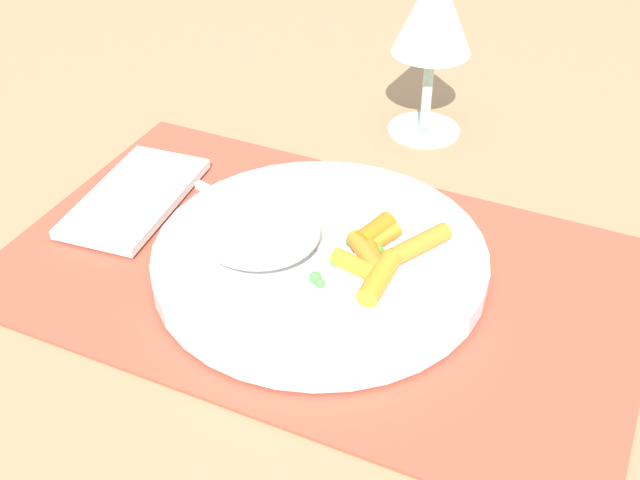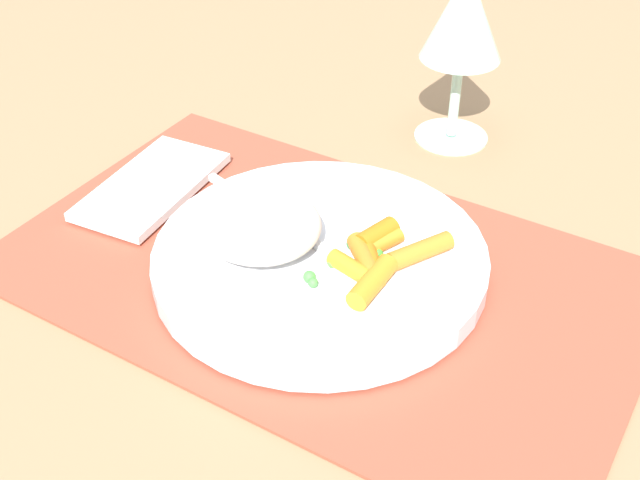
{
  "view_description": "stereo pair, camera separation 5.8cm",
  "coord_description": "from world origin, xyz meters",
  "px_view_note": "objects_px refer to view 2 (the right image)",
  "views": [
    {
      "loc": [
        0.21,
        -0.46,
        0.42
      ],
      "look_at": [
        0.0,
        0.0,
        0.03
      ],
      "focal_mm": 46.37,
      "sensor_mm": 36.0,
      "label": 1
    },
    {
      "loc": [
        0.26,
        -0.43,
        0.42
      ],
      "look_at": [
        0.0,
        0.0,
        0.03
      ],
      "focal_mm": 46.37,
      "sensor_mm": 36.0,
      "label": 2
    }
  ],
  "objects_px": {
    "carrot_portion": "(379,258)",
    "napkin": "(152,186)",
    "plate": "(320,260)",
    "fork": "(301,235)",
    "wine_glass": "(460,19)",
    "rice_mound": "(258,223)"
  },
  "relations": [
    {
      "from": "carrot_portion",
      "to": "napkin",
      "type": "height_order",
      "value": "carrot_portion"
    },
    {
      "from": "plate",
      "to": "fork",
      "type": "xyz_separation_m",
      "value": [
        -0.02,
        0.01,
        0.01
      ]
    },
    {
      "from": "fork",
      "to": "napkin",
      "type": "height_order",
      "value": "fork"
    },
    {
      "from": "plate",
      "to": "wine_glass",
      "type": "distance_m",
      "value": 0.27
    },
    {
      "from": "plate",
      "to": "napkin",
      "type": "relative_size",
      "value": 1.8
    },
    {
      "from": "carrot_portion",
      "to": "wine_glass",
      "type": "height_order",
      "value": "wine_glass"
    },
    {
      "from": "carrot_portion",
      "to": "plate",
      "type": "bearing_deg",
      "value": -171.92
    },
    {
      "from": "plate",
      "to": "carrot_portion",
      "type": "bearing_deg",
      "value": 8.08
    },
    {
      "from": "plate",
      "to": "wine_glass",
      "type": "relative_size",
      "value": 1.52
    },
    {
      "from": "rice_mound",
      "to": "fork",
      "type": "relative_size",
      "value": 0.53
    },
    {
      "from": "rice_mound",
      "to": "fork",
      "type": "xyz_separation_m",
      "value": [
        0.02,
        0.02,
        -0.02
      ]
    },
    {
      "from": "carrot_portion",
      "to": "wine_glass",
      "type": "relative_size",
      "value": 0.61
    },
    {
      "from": "plate",
      "to": "napkin",
      "type": "height_order",
      "value": "plate"
    },
    {
      "from": "wine_glass",
      "to": "fork",
      "type": "bearing_deg",
      "value": -93.93
    },
    {
      "from": "plate",
      "to": "wine_glass",
      "type": "bearing_deg",
      "value": 90.93
    },
    {
      "from": "carrot_portion",
      "to": "fork",
      "type": "bearing_deg",
      "value": -179.09
    },
    {
      "from": "rice_mound",
      "to": "carrot_portion",
      "type": "distance_m",
      "value": 0.1
    },
    {
      "from": "rice_mound",
      "to": "carrot_portion",
      "type": "xyz_separation_m",
      "value": [
        0.09,
        0.02,
        -0.01
      ]
    },
    {
      "from": "rice_mound",
      "to": "fork",
      "type": "bearing_deg",
      "value": 45.02
    },
    {
      "from": "plate",
      "to": "fork",
      "type": "distance_m",
      "value": 0.02
    },
    {
      "from": "carrot_portion",
      "to": "fork",
      "type": "relative_size",
      "value": 0.56
    },
    {
      "from": "rice_mound",
      "to": "carrot_portion",
      "type": "height_order",
      "value": "rice_mound"
    }
  ]
}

